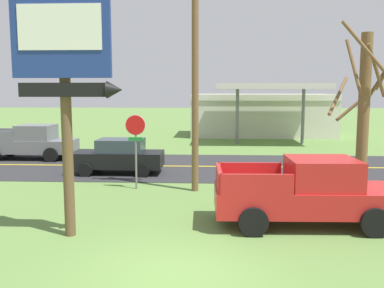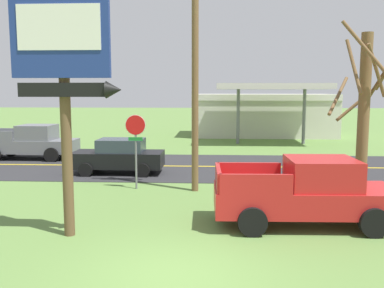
# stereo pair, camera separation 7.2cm
# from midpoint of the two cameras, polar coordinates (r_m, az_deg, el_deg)

# --- Properties ---
(ground_plane) EXTENTS (180.00, 180.00, 0.00)m
(ground_plane) POSITION_cam_midpoint_polar(r_m,az_deg,el_deg) (9.45, -2.71, -17.09)
(ground_plane) COLOR #5B7F3D
(road_asphalt) EXTENTS (140.00, 8.00, 0.02)m
(road_asphalt) POSITION_cam_midpoint_polar(r_m,az_deg,el_deg) (21.94, 0.54, -3.02)
(road_asphalt) COLOR #2B2B2D
(road_asphalt) RESTS_ON ground
(road_centre_line) EXTENTS (126.00, 0.20, 0.01)m
(road_centre_line) POSITION_cam_midpoint_polar(r_m,az_deg,el_deg) (21.93, 0.54, -2.99)
(road_centre_line) COLOR gold
(road_centre_line) RESTS_ON road_asphalt
(motel_sign) EXTENTS (2.80, 0.54, 6.52)m
(motel_sign) POSITION_cam_midpoint_polar(r_m,az_deg,el_deg) (11.47, -16.76, 9.66)
(motel_sign) COLOR brown
(motel_sign) RESTS_ON ground
(stop_sign) EXTENTS (0.80, 0.08, 2.95)m
(stop_sign) POSITION_cam_midpoint_polar(r_m,az_deg,el_deg) (16.85, -7.68, 0.76)
(stop_sign) COLOR slate
(stop_sign) RESTS_ON ground
(utility_pole) EXTENTS (2.01, 0.26, 9.26)m
(utility_pole) POSITION_cam_midpoint_polar(r_m,az_deg,el_deg) (16.32, 0.30, 10.90)
(utility_pole) COLOR brown
(utility_pole) RESTS_ON ground
(bare_tree) EXTENTS (2.11, 2.35, 6.24)m
(bare_tree) POSITION_cam_midpoint_polar(r_m,az_deg,el_deg) (16.17, 21.81, 4.14)
(bare_tree) COLOR brown
(bare_tree) RESTS_ON ground
(gas_station) EXTENTS (12.00, 11.50, 4.40)m
(gas_station) POSITION_cam_midpoint_polar(r_m,az_deg,el_deg) (37.41, 9.21, 4.07)
(gas_station) COLOR beige
(gas_station) RESTS_ON ground
(pickup_red_parked_on_lawn) EXTENTS (5.25, 2.35, 1.96)m
(pickup_red_parked_on_lawn) POSITION_cam_midpoint_polar(r_m,az_deg,el_deg) (12.77, 15.09, -6.30)
(pickup_red_parked_on_lawn) COLOR red
(pickup_red_parked_on_lawn) RESTS_ON ground
(pickup_grey_on_road) EXTENTS (5.20, 2.24, 1.96)m
(pickup_grey_on_road) POSITION_cam_midpoint_polar(r_m,az_deg,el_deg) (25.94, -20.90, 0.21)
(pickup_grey_on_road) COLOR slate
(pickup_grey_on_road) RESTS_ON ground
(car_black_near_lane) EXTENTS (4.20, 2.00, 1.64)m
(car_black_near_lane) POSITION_cam_midpoint_polar(r_m,az_deg,el_deg) (20.31, -9.88, -1.61)
(car_black_near_lane) COLOR black
(car_black_near_lane) RESTS_ON ground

